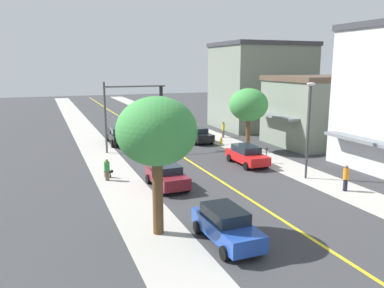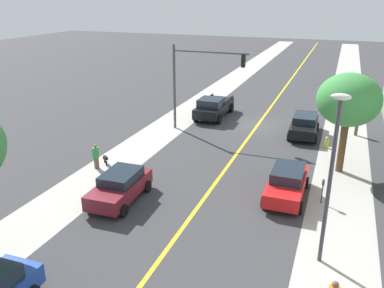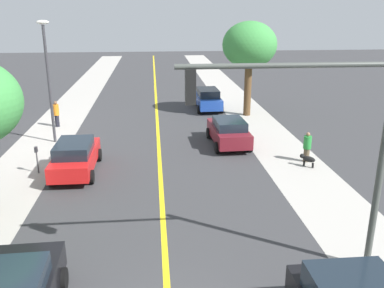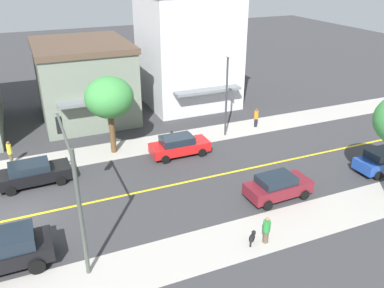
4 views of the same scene
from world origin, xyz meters
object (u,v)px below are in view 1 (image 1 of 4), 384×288
at_px(street_tree_left_near, 249,105).
at_px(blue_sedan_right_curb, 226,225).
at_px(pedestrian_orange_shirt, 346,178).
at_px(small_dog, 108,172).
at_px(parking_meter, 266,153).
at_px(pedestrian_green_shirt, 107,169).
at_px(traffic_light_mast, 124,105).
at_px(fire_hydrant, 221,141).
at_px(street_lamp, 309,121).
at_px(maroon_sedan_right_curb, 167,176).
at_px(street_tree_right_corner, 157,133).
at_px(red_sedan_left_curb, 247,155).
at_px(black_pickup_truck, 120,135).
at_px(pedestrian_yellow_shirt, 223,129).
at_px(black_sedan_left_curb, 197,134).

distance_m(street_tree_left_near, blue_sedan_right_curb, 20.24).
xyz_separation_m(pedestrian_orange_shirt, small_dog, (13.97, -8.73, -0.50)).
height_order(parking_meter, pedestrian_green_shirt, pedestrian_green_shirt).
relative_size(traffic_light_mast, pedestrian_green_shirt, 4.21).
bearing_deg(traffic_light_mast, parking_meter, -40.91).
xyz_separation_m(street_tree_left_near, fire_hydrant, (0.96, -3.83, -4.02)).
xyz_separation_m(fire_hydrant, street_lamp, (-0.50, 13.35, 3.84)).
distance_m(maroon_sedan_right_curb, pedestrian_orange_shirt, 11.75).
bearing_deg(small_dog, pedestrian_orange_shirt, 13.09).
bearing_deg(street_tree_right_corner, small_dog, -86.22).
xyz_separation_m(red_sedan_left_curb, black_pickup_truck, (8.12, -12.59, 0.10)).
distance_m(black_pickup_truck, pedestrian_yellow_shirt, 11.67).
height_order(street_lamp, red_sedan_left_curb, street_lamp).
distance_m(traffic_light_mast, blue_sedan_right_curb, 21.43).
bearing_deg(red_sedan_left_curb, black_pickup_truck, -147.11).
distance_m(street_lamp, black_sedan_left_curb, 16.09).
relative_size(black_pickup_truck, pedestrian_yellow_shirt, 3.05).
height_order(black_sedan_left_curb, pedestrian_orange_shirt, pedestrian_orange_shirt).
bearing_deg(street_tree_left_near, fire_hydrant, -75.92).
height_order(fire_hydrant, pedestrian_green_shirt, pedestrian_green_shirt).
bearing_deg(pedestrian_green_shirt, maroon_sedan_right_curb, -105.81).
height_order(parking_meter, street_lamp, street_lamp).
relative_size(street_tree_left_near, red_sedan_left_curb, 1.33).
bearing_deg(street_tree_left_near, pedestrian_orange_shirt, 90.44).
xyz_separation_m(maroon_sedan_right_curb, pedestrian_yellow_shirt, (-11.54, -15.34, 0.15)).
relative_size(street_tree_left_near, black_sedan_left_curb, 1.27).
bearing_deg(parking_meter, pedestrian_yellow_shirt, -98.18).
relative_size(street_tree_right_corner, red_sedan_left_curb, 1.49).
xyz_separation_m(parking_meter, pedestrian_yellow_shirt, (-1.72, -11.95, 0.09)).
height_order(blue_sedan_right_curb, pedestrian_orange_shirt, pedestrian_orange_shirt).
xyz_separation_m(street_lamp, maroon_sedan_right_curb, (10.10, -1.56, -3.42)).
height_order(parking_meter, red_sedan_left_curb, red_sedan_left_curb).
relative_size(street_lamp, maroon_sedan_right_curb, 1.63).
bearing_deg(black_sedan_left_curb, black_pickup_truck, -106.50).
xyz_separation_m(traffic_light_mast, red_sedan_left_curb, (-8.30, 8.66, -3.64)).
relative_size(parking_meter, pedestrian_orange_shirt, 0.77).
bearing_deg(pedestrian_yellow_shirt, blue_sedan_right_curb, -106.91).
height_order(traffic_light_mast, pedestrian_green_shirt, traffic_light_mast).
height_order(street_tree_right_corner, fire_hydrant, street_tree_right_corner).
relative_size(blue_sedan_right_curb, pedestrian_orange_shirt, 2.58).
distance_m(parking_meter, traffic_light_mast, 13.85).
relative_size(traffic_light_mast, pedestrian_orange_shirt, 3.83).
xyz_separation_m(street_tree_right_corner, maroon_sedan_right_curb, (-2.60, -6.85, -4.20)).
height_order(parking_meter, maroon_sedan_right_curb, maroon_sedan_right_curb).
xyz_separation_m(street_tree_left_near, traffic_light_mast, (10.84, -4.19, 0.04)).
bearing_deg(black_sedan_left_curb, street_tree_left_near, 22.83).
bearing_deg(street_tree_left_near, maroon_sedan_right_curb, 36.98).
bearing_deg(black_pickup_truck, parking_meter, 38.27).
height_order(black_pickup_truck, pedestrian_green_shirt, black_pickup_truck).
bearing_deg(pedestrian_yellow_shirt, street_tree_left_near, -89.16).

